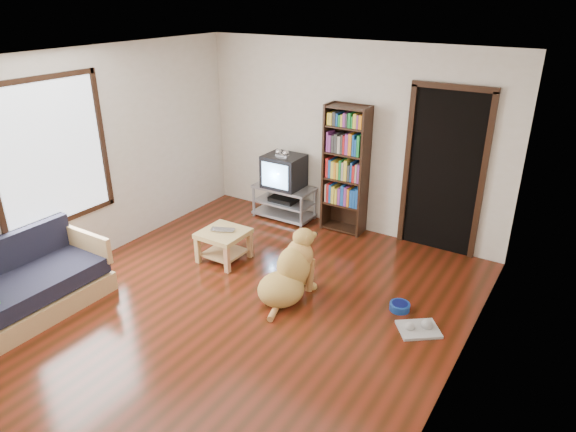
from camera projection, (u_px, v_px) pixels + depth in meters
The scene contains 16 objects.
ground at pixel (243, 305), 5.64m from camera, with size 5.00×5.00×0.00m, color #571C0E.
ceiling at pixel (233, 60), 4.59m from camera, with size 5.00×5.00×0.00m, color white.
wall_back at pixel (349, 139), 7.05m from camera, with size 4.50×4.50×0.00m, color silver.
wall_left at pixel (90, 159), 6.21m from camera, with size 5.00×5.00×0.00m, color silver.
wall_right at pixel (467, 251), 4.02m from camera, with size 5.00×5.00×0.00m, color silver.
laptop at pixel (222, 231), 6.41m from camera, with size 0.30×0.19×0.02m, color silver.
dog_bowl at pixel (400, 307), 5.54m from camera, with size 0.22×0.22×0.08m, color navy.
grey_rag at pixel (419, 329), 5.21m from camera, with size 0.40×0.32×0.03m, color #ABABAB.
window at pixel (51, 153), 5.74m from camera, with size 0.03×1.46×1.70m.
doorway at pixel (444, 168), 6.45m from camera, with size 1.03×0.05×2.19m.
tv_stand at pixel (284, 201), 7.71m from camera, with size 0.90×0.45×0.50m.
crt_tv at pixel (285, 170), 7.54m from camera, with size 0.55×0.52×0.58m.
bookshelf at pixel (346, 163), 7.03m from camera, with size 0.60×0.30×1.80m.
sofa at pixel (20, 293), 5.38m from camera, with size 0.80×1.80×0.80m.
coffee_table at pixel (224, 240), 6.48m from camera, with size 0.55×0.55×0.40m.
dog at pixel (290, 274), 5.69m from camera, with size 0.60×0.98×0.80m.
Camera 1 is at (2.96, -3.77, 3.18)m, focal length 32.00 mm.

